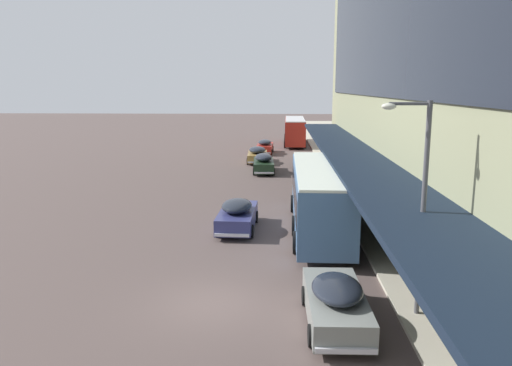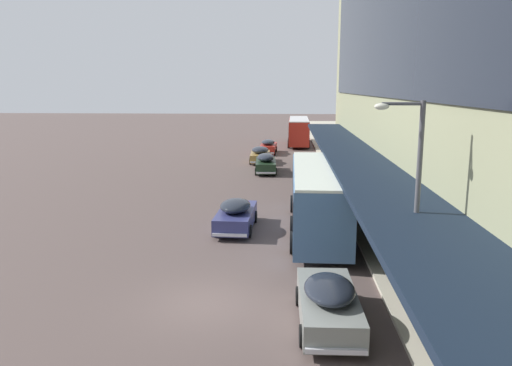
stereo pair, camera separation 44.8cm
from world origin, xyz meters
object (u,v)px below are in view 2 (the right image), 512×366
Objects in this scene: transit_bus_kerbside_rear at (318,195)px; sedan_lead_mid at (236,215)px; pedestrian_at_kerb at (456,302)px; street_lamp at (412,193)px; sedan_second_near at (260,155)px; sedan_trailing_mid at (328,302)px; sedan_trailing_near at (268,147)px; sedan_oncoming_rear at (266,163)px; transit_bus_kerbside_front at (299,130)px.

sedan_lead_mid is at bearing 179.12° from transit_bus_kerbside_rear.
street_lamp is at bearing 130.80° from pedestrian_at_kerb.
sedan_trailing_mid is at bearing -83.41° from sedan_second_near.
transit_bus_kerbside_rear is 30.19m from sedan_trailing_near.
pedestrian_at_kerb is at bearing -49.20° from street_lamp.
sedan_oncoming_rear is 2.73× the size of pedestrian_at_kerb.
pedestrian_at_kerb is (3.60, -0.67, 0.42)m from sedan_trailing_mid.
sedan_oncoming_rear is at bearing 87.36° from sedan_lead_mid.
sedan_lead_mid is (-0.56, -29.89, 0.02)m from sedan_trailing_near.
sedan_trailing_near is at bearing 85.46° from sedan_second_near.
transit_bus_kerbside_rear is 4.30m from sedan_lead_mid.
sedan_second_near is 33.62m from street_lamp.
sedan_lead_mid is at bearing 124.31° from pedestrian_at_kerb.
sedan_lead_mid is 0.71× the size of street_lamp.
street_lamp reaches higher than sedan_lead_mid.
sedan_trailing_near is at bearing -112.48° from transit_bus_kerbside_front.
transit_bus_kerbside_front is at bearing 83.91° from sedan_lead_mid.
sedan_oncoming_rear is 29.28m from pedestrian_at_kerb.
pedestrian_at_kerb is at bearing -76.79° from sedan_oncoming_rear.
sedan_second_near is 1.02× the size of sedan_lead_mid.
sedan_second_near is 1.04× the size of sedan_trailing_mid.
sedan_trailing_mid is at bearing -83.67° from sedan_oncoming_rear.
sedan_trailing_mid is 0.70× the size of street_lamp.
sedan_trailing_mid is 4.18m from street_lamp.
sedan_lead_mid is at bearing 110.70° from sedan_trailing_mid.
transit_bus_kerbside_front is at bearing 81.06° from sedan_oncoming_rear.
sedan_trailing_mid is (-0.20, -48.76, -1.13)m from transit_bus_kerbside_front.
sedan_lead_mid is (-0.81, -17.51, -0.02)m from sedan_oncoming_rear.
sedan_trailing_mid is (-0.26, -10.25, -1.13)m from transit_bus_kerbside_rear.
pedestrian_at_kerb reaches higher than sedan_trailing_mid.
transit_bus_kerbside_rear is 11.44m from pedestrian_at_kerb.
sedan_oncoming_rear is at bearing 96.33° from sedan_trailing_mid.
sedan_oncoming_rear is 1.08× the size of sedan_trailing_mid.
sedan_trailing_near is at bearing 94.74° from sedan_trailing_mid.
sedan_lead_mid is 13.31m from pedestrian_at_kerb.
sedan_second_near is 6.75m from sedan_trailing_near.
sedan_second_near is 0.72× the size of street_lamp.
transit_bus_kerbside_rear reaches higher than sedan_lead_mid.
transit_bus_kerbside_front is 48.77m from sedan_trailing_mid.
pedestrian_at_kerb is at bearing -77.67° from sedan_second_near.
sedan_trailing_near is at bearing 91.13° from sedan_oncoming_rear.
transit_bus_kerbside_front is 2.43× the size of sedan_lead_mid.
sedan_lead_mid is (-4.10, -38.44, -1.11)m from transit_bus_kerbside_front.
sedan_oncoming_rear is (-3.29, -20.93, -1.09)m from transit_bus_kerbside_front.
sedan_oncoming_rear is 1.06× the size of sedan_lead_mid.
street_lamp reaches higher than sedan_oncoming_rear.
pedestrian_at_kerb is (3.39, -49.43, -0.72)m from transit_bus_kerbside_front.
sedan_trailing_near is 2.72× the size of pedestrian_at_kerb.
sedan_trailing_mid is at bearing -85.26° from sedan_trailing_near.
sedan_trailing_near is (0.53, 6.73, -0.00)m from sedan_second_near.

